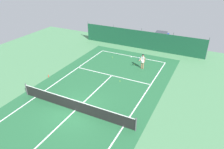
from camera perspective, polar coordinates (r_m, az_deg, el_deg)
name	(u,v)px	position (r m, az deg, el deg)	size (l,w,h in m)	color
ground_plane	(75,110)	(17.02, -9.87, -9.50)	(36.00, 36.00, 0.00)	#4C8456
court_surface	(75,110)	(17.02, -9.87, -9.49)	(11.02, 26.60, 0.01)	#236038
tennis_net	(75,105)	(16.72, -10.01, -8.11)	(10.12, 0.10, 1.10)	black
back_fence	(142,43)	(29.00, 8.02, 8.50)	(16.30, 0.98, 2.70)	#14472D
tennis_player	(143,61)	(22.82, 8.20, 3.74)	(0.81, 0.68, 1.64)	#9E7051
tennis_ball_near_player	(112,57)	(25.75, 0.10, 4.69)	(0.07, 0.07, 0.07)	#CCDB33
tennis_ball_midcourt	(134,64)	(24.05, 6.04, 2.76)	(0.07, 0.07, 0.07)	#CCDB33
tennis_ball_by_sideline	(120,81)	(20.57, 2.13, -1.75)	(0.07, 0.07, 0.07)	#CCDB33
parked_car	(160,38)	(30.51, 12.87, 9.41)	(2.29, 4.34, 1.68)	navy
water_bottle	(49,76)	(22.19, -16.65, -0.39)	(0.08, 0.08, 0.24)	#D84C38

